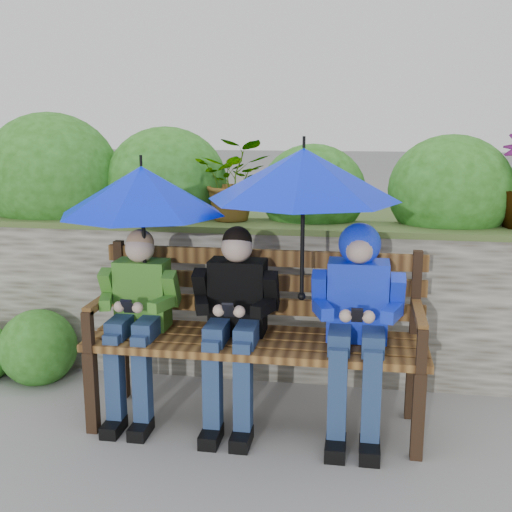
% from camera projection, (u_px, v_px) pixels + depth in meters
% --- Properties ---
extents(ground, '(60.00, 60.00, 0.00)m').
position_uv_depth(ground, '(253.00, 419.00, 3.73)').
color(ground, gray).
rests_on(ground, ground).
extents(garden_backdrop, '(8.00, 2.86, 1.80)m').
position_uv_depth(garden_backdrop, '(285.00, 256.00, 5.14)').
color(garden_backdrop, '#504B3F').
rests_on(garden_backdrop, ground).
extents(park_bench, '(1.88, 0.55, 0.99)m').
position_uv_depth(park_bench, '(258.00, 325.00, 3.63)').
color(park_bench, black).
rests_on(park_bench, ground).
extents(boy_left, '(0.45, 0.52, 1.10)m').
position_uv_depth(boy_left, '(138.00, 312.00, 3.65)').
color(boy_left, '#326E1F').
rests_on(boy_left, ground).
extents(boy_middle, '(0.47, 0.55, 1.13)m').
position_uv_depth(boy_middle, '(235.00, 315.00, 3.55)').
color(boy_middle, black).
rests_on(boy_middle, ground).
extents(boy_right, '(0.49, 0.60, 1.16)m').
position_uv_depth(boy_right, '(357.00, 311.00, 3.44)').
color(boy_right, blue).
rests_on(boy_right, ground).
extents(umbrella_left, '(0.94, 0.94, 0.79)m').
position_uv_depth(umbrella_left, '(142.00, 190.00, 3.53)').
color(umbrella_left, '#001AE9').
rests_on(umbrella_left, ground).
extents(umbrella_right, '(1.02, 1.02, 0.87)m').
position_uv_depth(umbrella_right, '(303.00, 175.00, 3.32)').
color(umbrella_right, '#001AE9').
rests_on(umbrella_right, ground).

